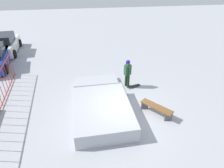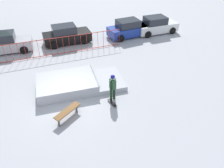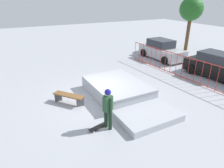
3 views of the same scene
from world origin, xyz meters
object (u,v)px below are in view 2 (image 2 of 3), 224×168
object	(u,v)px
skate_ramp	(75,83)
parked_car_silver	(5,43)
skater	(113,85)
park_bench	(68,112)
skateboard	(112,103)
parked_car_blue	(129,29)
parked_car_white	(156,26)
parked_car_black	(66,35)

from	to	relation	value
skate_ramp	parked_car_silver	bearing A→B (deg)	125.08
skater	parked_car_silver	xyz separation A→B (m)	(-6.84, 8.39, -0.28)
skater	park_bench	xyz separation A→B (m)	(-2.71, -0.82, -0.65)
skateboard	parked_car_blue	bearing A→B (deg)	141.11
park_bench	parked_car_silver	bearing A→B (deg)	114.16
skateboard	parked_car_white	world-z (taller)	parked_car_white
skate_ramp	skateboard	distance (m)	2.87
park_bench	parked_car_white	world-z (taller)	parked_car_white
skateboard	park_bench	bearing A→B (deg)	-94.82
parked_car_blue	park_bench	bearing A→B (deg)	-134.68
skateboard	park_bench	world-z (taller)	park_bench
park_bench	parked_car_blue	world-z (taller)	parked_car_blue
skateboard	parked_car_silver	bearing A→B (deg)	-156.84
park_bench	parked_car_black	distance (m)	9.66
skater	parked_car_white	world-z (taller)	skater
skateboard	parked_car_black	distance (m)	9.36
skate_ramp	park_bench	xyz separation A→B (m)	(-0.69, -2.59, 0.04)
skate_ramp	parked_car_white	world-z (taller)	parked_car_white
skate_ramp	skater	world-z (taller)	skater
park_bench	parked_car_black	bearing A→B (deg)	84.70
skate_ramp	parked_car_silver	world-z (taller)	parked_car_silver
skater	skateboard	bearing A→B (deg)	-41.78
skateboard	skater	bearing A→B (deg)	146.03
skateboard	parked_car_silver	world-z (taller)	parked_car_silver
parked_car_silver	skater	bearing A→B (deg)	-52.75
parked_car_black	parked_car_blue	world-z (taller)	same
skate_ramp	skater	distance (m)	2.77
skateboard	parked_car_black	bearing A→B (deg)	176.18
skate_ramp	parked_car_blue	size ratio (longest dim) A/B	1.26
parked_car_black	parked_car_white	bearing A→B (deg)	-5.81
parked_car_silver	parked_car_blue	size ratio (longest dim) A/B	0.96
skater	skateboard	world-z (taller)	skater
skate_ramp	skater	bearing A→B (deg)	-42.21
skate_ramp	parked_car_black	bearing A→B (deg)	87.39
skater	parked_car_black	world-z (taller)	skater
skater	parked_car_white	distance (m)	11.23
skateboard	park_bench	xyz separation A→B (m)	(-2.57, -0.42, 0.28)
skater	parked_car_black	size ratio (longest dim) A/B	0.40
park_bench	parked_car_silver	xyz separation A→B (m)	(-4.13, 9.21, 0.37)
skateboard	park_bench	distance (m)	2.62
skater	parked_car_silver	world-z (taller)	skater
parked_car_silver	parked_car_black	xyz separation A→B (m)	(5.02, 0.40, 0.00)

